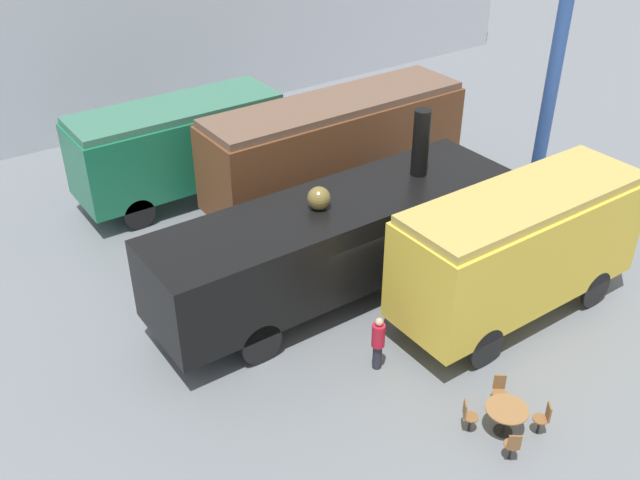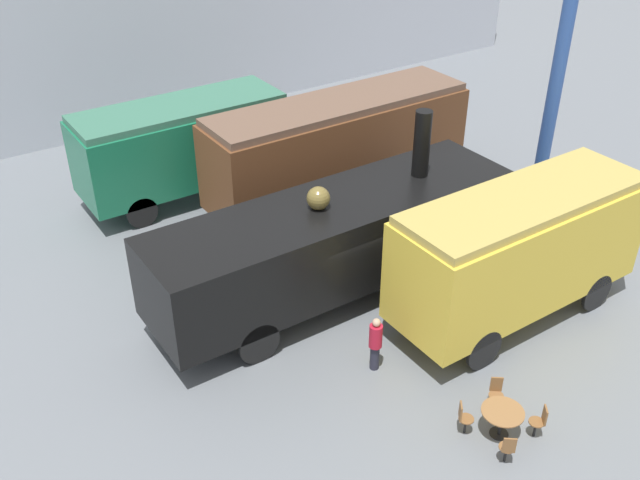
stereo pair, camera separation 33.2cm
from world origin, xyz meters
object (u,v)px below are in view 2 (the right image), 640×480
object	(u,v)px
cafe_chair_0	(463,416)
visitor_person	(375,342)
steam_locomotive	(335,238)
passenger_coach_vintage	(519,247)
streamlined_locomotive	(200,139)
cafe_table_near	(502,415)
passenger_coach_wooden	(338,144)

from	to	relation	value
cafe_chair_0	visitor_person	world-z (taller)	visitor_person
steam_locomotive	visitor_person	bearing A→B (deg)	-107.25
cafe_chair_0	passenger_coach_vintage	bearing A→B (deg)	68.63
steam_locomotive	passenger_coach_vintage	size ratio (longest dim) A/B	1.49
streamlined_locomotive	steam_locomotive	bearing A→B (deg)	-87.99
steam_locomotive	passenger_coach_vintage	distance (m)	5.03
steam_locomotive	cafe_chair_0	world-z (taller)	steam_locomotive
passenger_coach_vintage	streamlined_locomotive	bearing A→B (deg)	108.12
cafe_table_near	steam_locomotive	bearing A→B (deg)	90.15
passenger_coach_wooden	cafe_chair_0	distance (m)	11.44
streamlined_locomotive	passenger_coach_wooden	xyz separation A→B (m)	(3.55, -3.60, 0.24)
steam_locomotive	cafe_table_near	world-z (taller)	steam_locomotive
steam_locomotive	cafe_chair_0	distance (m)	6.30
streamlined_locomotive	passenger_coach_vintage	distance (m)	12.26
visitor_person	cafe_chair_0	bearing A→B (deg)	-83.35
streamlined_locomotive	passenger_coach_vintage	world-z (taller)	passenger_coach_vintage
passenger_coach_wooden	cafe_table_near	world-z (taller)	passenger_coach_wooden
passenger_coach_vintage	cafe_table_near	bearing A→B (deg)	-138.89
passenger_coach_wooden	cafe_table_near	xyz separation A→B (m)	(-3.25, -11.12, -1.72)
visitor_person	passenger_coach_wooden	bearing A→B (deg)	61.06
steam_locomotive	cafe_table_near	xyz separation A→B (m)	(0.02, -6.63, -1.33)
passenger_coach_wooden	cafe_chair_0	size ratio (longest dim) A/B	10.98
passenger_coach_wooden	passenger_coach_vintage	size ratio (longest dim) A/B	1.29
streamlined_locomotive	visitor_person	xyz separation A→B (m)	(-0.72, -11.32, -1.23)
streamlined_locomotive	steam_locomotive	distance (m)	8.10
streamlined_locomotive	visitor_person	distance (m)	11.41
streamlined_locomotive	passenger_coach_vintage	bearing A→B (deg)	-71.88
passenger_coach_vintage	cafe_table_near	distance (m)	4.95
steam_locomotive	visitor_person	world-z (taller)	steam_locomotive
steam_locomotive	cafe_table_near	size ratio (longest dim) A/B	11.17
steam_locomotive	passenger_coach_wooden	bearing A→B (deg)	53.97
cafe_chair_0	cafe_table_near	bearing A→B (deg)	0.00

